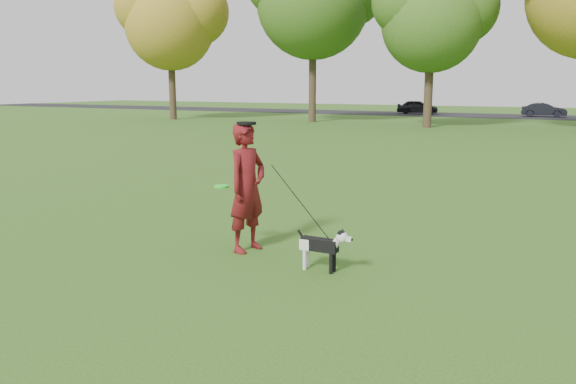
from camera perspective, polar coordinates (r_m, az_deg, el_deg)
The scene contains 7 objects.
ground at distance 8.45m, azimuth -0.31°, elevation -6.05°, with size 120.00×120.00×0.00m, color #285116.
road at distance 47.38m, azimuth 22.80°, elevation 7.08°, with size 120.00×7.00×0.02m, color black.
man at distance 8.31m, azimuth -4.16°, elevation 0.45°, with size 0.70×0.46×1.92m, color #5D120D.
dog at distance 7.50m, azimuth 3.64°, elevation -5.31°, with size 0.81×0.16×0.61m.
car_left at distance 48.71m, azimuth 13.03°, elevation 8.42°, with size 1.36×3.39×1.15m, color black.
car_mid at distance 47.27m, azimuth 24.57°, elevation 7.60°, with size 1.12×3.21×1.06m, color black.
man_held_items at distance 7.69m, azimuth 1.19°, elevation -0.98°, with size 1.99×0.51×1.52m.
Camera 1 is at (3.73, -7.17, 2.46)m, focal length 35.00 mm.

